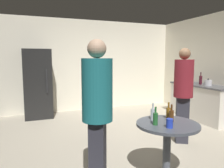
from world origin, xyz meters
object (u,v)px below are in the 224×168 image
kettle (208,83)px  beer_bottle_clear (153,114)px  beer_bottle_green (155,118)px  person_in_maroon_shirt (183,88)px  plastic_cup_blue (170,123)px  refrigerator (38,84)px  person_in_teal_shirt (97,106)px  foreground_table (167,131)px  beer_bottle_amber (168,113)px  person_in_olive_shirt (99,92)px  beer_bottle_brown (171,116)px  wine_bottle_on_counter (201,80)px

kettle → beer_bottle_clear: bearing=-148.2°
beer_bottle_green → person_in_maroon_shirt: (1.16, 0.91, 0.21)m
beer_bottle_clear → plastic_cup_blue: 0.36m
refrigerator → person_in_teal_shirt: size_ratio=1.02×
plastic_cup_blue → person_in_teal_shirt: 0.90m
plastic_cup_blue → foreground_table: bearing=61.1°
person_in_teal_shirt → person_in_maroon_shirt: 2.12m
beer_bottle_clear → plastic_cup_blue: bearing=-89.2°
kettle → beer_bottle_green: kettle is taller
beer_bottle_amber → person_in_olive_shirt: (-0.53, 1.46, 0.10)m
beer_bottle_amber → beer_bottle_brown: bearing=-110.8°
beer_bottle_brown → beer_bottle_green: (-0.27, -0.04, 0.00)m
plastic_cup_blue → refrigerator: bearing=109.0°
foreground_table → plastic_cup_blue: size_ratio=7.27×
wine_bottle_on_counter → beer_bottle_brown: 3.12m
person_in_olive_shirt → wine_bottle_on_counter: bearing=114.8°
plastic_cup_blue → person_in_teal_shirt: bearing=169.2°
beer_bottle_amber → beer_bottle_clear: (-0.23, 0.03, 0.00)m
wine_bottle_on_counter → foreground_table: wine_bottle_on_counter is taller
kettle → wine_bottle_on_counter: 0.28m
kettle → foreground_table: kettle is taller
kettle → beer_bottle_clear: size_ratio=1.06×
wine_bottle_on_counter → person_in_teal_shirt: bearing=-148.9°
refrigerator → person_in_olive_shirt: refrigerator is taller
refrigerator → beer_bottle_green: size_ratio=7.83×
refrigerator → beer_bottle_amber: size_ratio=7.83×
person_in_olive_shirt → refrigerator: bearing=-137.1°
kettle → beer_bottle_green: bearing=-145.9°
wine_bottle_on_counter → beer_bottle_amber: size_ratio=1.35×
beer_bottle_brown → beer_bottle_clear: (-0.18, 0.17, 0.00)m
person_in_teal_shirt → person_in_maroon_shirt: person_in_teal_shirt is taller
kettle → beer_bottle_amber: kettle is taller
refrigerator → person_in_teal_shirt: bearing=-82.5°
beer_bottle_green → person_in_maroon_shirt: bearing=38.0°
beer_bottle_green → beer_bottle_brown: bearing=7.9°
refrigerator → person_in_maroon_shirt: refrigerator is taller
foreground_table → beer_bottle_brown: bearing=22.3°
kettle → beer_bottle_amber: 2.80m
beer_bottle_amber → person_in_teal_shirt: size_ratio=0.13×
kettle → foreground_table: (-2.43, -1.77, -0.34)m
kettle → person_in_teal_shirt: bearing=-152.3°
foreground_table → beer_bottle_amber: beer_bottle_amber is taller
refrigerator → plastic_cup_blue: (1.34, -3.88, -0.11)m
beer_bottle_amber → person_in_maroon_shirt: size_ratio=0.13×
wine_bottle_on_counter → refrigerator: bearing=156.7°
kettle → beer_bottle_brown: kettle is taller
beer_bottle_green → beer_bottle_amber: bearing=28.3°
beer_bottle_brown → person_in_olive_shirt: (-0.48, 1.60, 0.10)m
plastic_cup_blue → person_in_teal_shirt: (-0.85, 0.16, 0.25)m
kettle → person_in_teal_shirt: person_in_teal_shirt is taller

